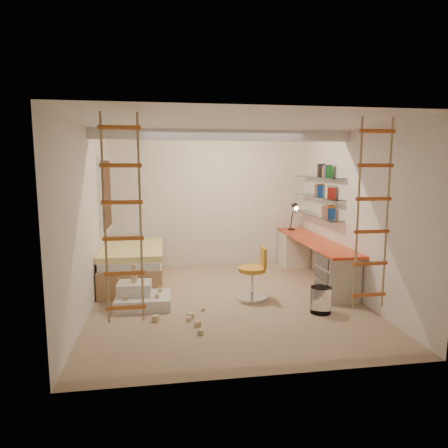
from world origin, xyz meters
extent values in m
plane|color=tan|center=(0.00, 0.00, 0.00)|extent=(4.50, 4.50, 0.00)
cube|color=white|center=(0.00, 0.30, 2.52)|extent=(4.00, 0.18, 0.16)
cube|color=white|center=(-1.97, 1.50, 1.55)|extent=(0.06, 1.15, 1.35)
cube|color=#4C2D1E|center=(-1.93, 1.50, 1.55)|extent=(0.02, 1.00, 1.20)
cylinder|color=white|center=(1.23, -0.71, 0.18)|extent=(0.30, 0.30, 0.37)
cube|color=#EA451B|center=(1.72, 0.83, 0.73)|extent=(0.55, 2.80, 0.04)
cube|color=beige|center=(1.72, 1.93, 0.35)|extent=(0.52, 0.55, 0.71)
cube|color=beige|center=(1.72, -0.17, 0.35)|extent=(0.52, 0.55, 0.71)
cube|color=#4C4742|center=(1.45, -0.17, 0.61)|extent=(0.02, 0.50, 0.18)
cube|color=#4C4742|center=(1.45, -0.17, 0.39)|extent=(0.02, 0.50, 0.18)
cube|color=#4C4742|center=(1.45, -0.17, 0.17)|extent=(0.02, 0.50, 0.18)
cube|color=white|center=(1.87, 1.13, 1.15)|extent=(0.25, 1.80, 0.01)
cube|color=white|center=(1.87, 1.13, 1.50)|extent=(0.25, 1.80, 0.01)
cube|color=white|center=(1.87, 1.13, 1.85)|extent=(0.25, 1.80, 0.01)
cube|color=#AD7F51|center=(-1.48, 1.23, 0.23)|extent=(1.00, 2.00, 0.45)
cube|color=white|center=(-1.48, 1.23, 0.51)|extent=(0.95, 1.95, 0.12)
cube|color=yellow|center=(-1.48, 1.08, 0.62)|extent=(1.02, 1.60, 0.10)
cube|color=white|center=(-1.48, 2.03, 0.63)|extent=(0.55, 0.35, 0.12)
cylinder|color=black|center=(1.67, 1.98, 0.76)|extent=(0.14, 0.14, 0.02)
cylinder|color=black|center=(1.67, 1.98, 0.95)|extent=(0.02, 0.15, 0.36)
cylinder|color=black|center=(1.67, 1.88, 1.20)|extent=(0.02, 0.27, 0.20)
cone|color=black|center=(1.67, 1.76, 1.25)|extent=(0.12, 0.14, 0.15)
cylinder|color=#FFEABF|center=(1.67, 1.72, 1.22)|extent=(0.08, 0.04, 0.08)
cylinder|color=gold|center=(0.39, 0.01, 0.48)|extent=(0.44, 0.44, 0.06)
cube|color=gold|center=(0.56, 0.00, 0.67)|extent=(0.05, 0.33, 0.30)
cylinder|color=silver|center=(0.39, 0.01, 0.26)|extent=(0.05, 0.05, 0.43)
cylinder|color=silver|center=(0.39, 0.01, 0.03)|extent=(0.50, 0.50, 0.05)
cube|color=silver|center=(-1.26, -0.08, 0.09)|extent=(0.81, 0.64, 0.18)
cube|color=silver|center=(-1.39, 0.01, 0.27)|extent=(0.50, 0.41, 0.18)
cube|color=#CCB284|center=(-1.39, 0.01, 0.39)|extent=(0.08, 0.08, 0.08)
cube|color=#CCB284|center=(-1.39, 0.01, 0.47)|extent=(0.07, 0.07, 0.07)
cube|color=#CCB284|center=(-1.39, 0.01, 0.56)|extent=(0.06, 0.06, 0.12)
cube|color=#CCB284|center=(-1.06, -0.23, 0.21)|extent=(0.06, 0.06, 0.06)
cube|color=#CCB284|center=(-1.02, 0.04, 0.21)|extent=(0.06, 0.06, 0.06)
cube|color=#CCB284|center=(-1.50, -0.26, 0.21)|extent=(0.06, 0.06, 0.06)
cube|color=#CCB284|center=(-0.54, -0.92, 0.04)|extent=(0.07, 0.07, 0.07)
cube|color=#CCB284|center=(-0.41, -0.39, 0.04)|extent=(0.07, 0.07, 0.07)
cube|color=#CCB284|center=(-0.63, -0.74, 0.04)|extent=(0.07, 0.07, 0.07)
cube|color=#CCB284|center=(-0.60, -0.63, 0.04)|extent=(0.07, 0.07, 0.07)
cube|color=#CCB284|center=(-0.52, -1.17, 0.04)|extent=(0.07, 0.07, 0.07)
cube|color=#CCB284|center=(-1.07, -0.67, 0.04)|extent=(0.07, 0.07, 0.07)
cube|color=#194CA5|center=(1.87, 1.13, 1.27)|extent=(0.14, 0.46, 0.22)
cube|color=orange|center=(1.87, 1.13, 1.62)|extent=(0.14, 0.64, 0.22)
cube|color=#262626|center=(1.87, 1.13, 1.97)|extent=(0.14, 0.46, 0.22)
camera|label=1|loc=(-0.95, -5.83, 2.06)|focal=32.00mm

